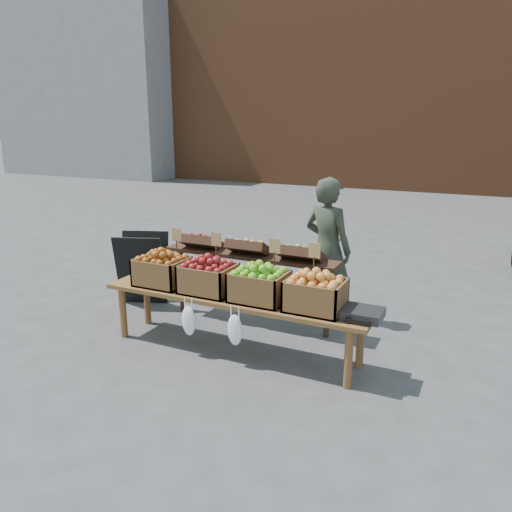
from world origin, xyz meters
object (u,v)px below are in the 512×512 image
at_px(crate_russet_pears, 208,279).
at_px(vendor, 327,249).
at_px(chalkboard_sign, 143,268).
at_px(crate_green_apples, 315,295).
at_px(crate_golden_apples, 162,272).
at_px(weighing_scale, 362,314).
at_px(back_table, 249,278).
at_px(display_bench, 234,324).
at_px(crate_red_apples, 259,287).

bearing_deg(crate_russet_pears, vendor, 57.49).
distance_m(chalkboard_sign, crate_green_apples, 2.61).
height_order(crate_golden_apples, weighing_scale, crate_golden_apples).
bearing_deg(chalkboard_sign, back_table, -20.81).
bearing_deg(back_table, crate_golden_apples, -131.55).
bearing_deg(display_bench, back_table, 104.55).
bearing_deg(crate_golden_apples, vendor, 42.91).
xyz_separation_m(vendor, weighing_scale, (0.73, -1.25, -0.20)).
bearing_deg(vendor, chalkboard_sign, 30.77).
xyz_separation_m(vendor, crate_red_apples, (-0.25, -1.25, -0.10)).
bearing_deg(crate_red_apples, vendor, 78.75).
bearing_deg(crate_russet_pears, crate_red_apples, 0.00).
height_order(crate_golden_apples, crate_green_apples, same).
distance_m(crate_russet_pears, weighing_scale, 1.53).
bearing_deg(crate_golden_apples, crate_green_apples, 0.00).
bearing_deg(crate_green_apples, chalkboard_sign, 163.75).
relative_size(display_bench, crate_golden_apples, 5.40).
relative_size(vendor, crate_golden_apples, 3.23).
bearing_deg(crate_russet_pears, crate_green_apples, 0.00).
height_order(crate_russet_pears, weighing_scale, crate_russet_pears).
bearing_deg(crate_green_apples, display_bench, 180.00).
bearing_deg(crate_golden_apples, chalkboard_sign, 139.15).
xyz_separation_m(crate_golden_apples, crate_green_apples, (1.65, 0.00, 0.00)).
distance_m(crate_red_apples, crate_green_apples, 0.55).
distance_m(back_table, crate_russet_pears, 0.75).
height_order(crate_red_apples, weighing_scale, crate_red_apples).
bearing_deg(crate_green_apples, crate_russet_pears, 180.00).
bearing_deg(crate_green_apples, crate_golden_apples, 180.00).
height_order(chalkboard_sign, crate_red_apples, chalkboard_sign).
bearing_deg(crate_russet_pears, chalkboard_sign, 152.42).
bearing_deg(crate_golden_apples, display_bench, 0.00).
relative_size(back_table, crate_russet_pears, 4.20).
relative_size(vendor, crate_green_apples, 3.23).
bearing_deg(crate_red_apples, crate_green_apples, 0.00).
relative_size(chalkboard_sign, display_bench, 0.33).
bearing_deg(vendor, crate_russet_pears, 74.68).
bearing_deg(crate_golden_apples, crate_red_apples, 0.00).
bearing_deg(vendor, back_table, 54.11).
bearing_deg(back_table, crate_russet_pears, -96.98).
distance_m(vendor, crate_red_apples, 1.28).
height_order(vendor, crate_golden_apples, vendor).
bearing_deg(crate_red_apples, weighing_scale, 0.00).
bearing_deg(crate_green_apples, crate_red_apples, 180.00).
bearing_deg(crate_golden_apples, back_table, 48.45).
height_order(crate_russet_pears, crate_red_apples, same).
distance_m(back_table, weighing_scale, 1.61).
bearing_deg(chalkboard_sign, crate_green_apples, -36.84).
xyz_separation_m(chalkboard_sign, crate_red_apples, (1.94, -0.73, 0.27)).
xyz_separation_m(vendor, crate_russet_pears, (-0.80, -1.25, -0.10)).
relative_size(back_table, crate_green_apples, 4.20).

